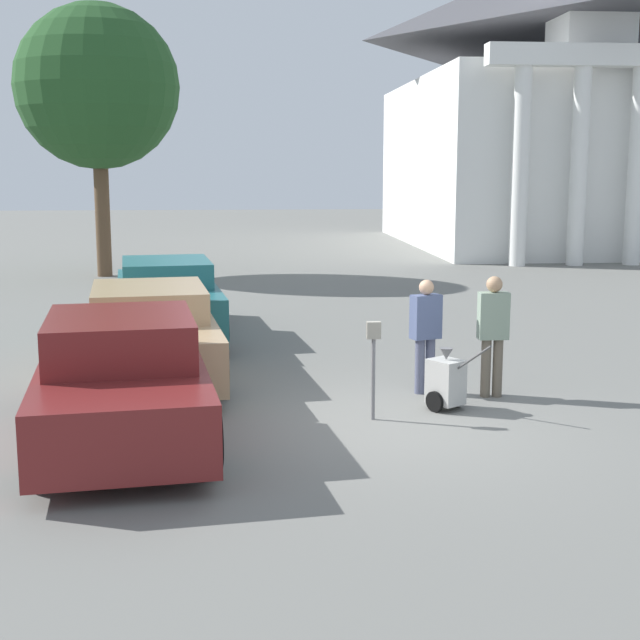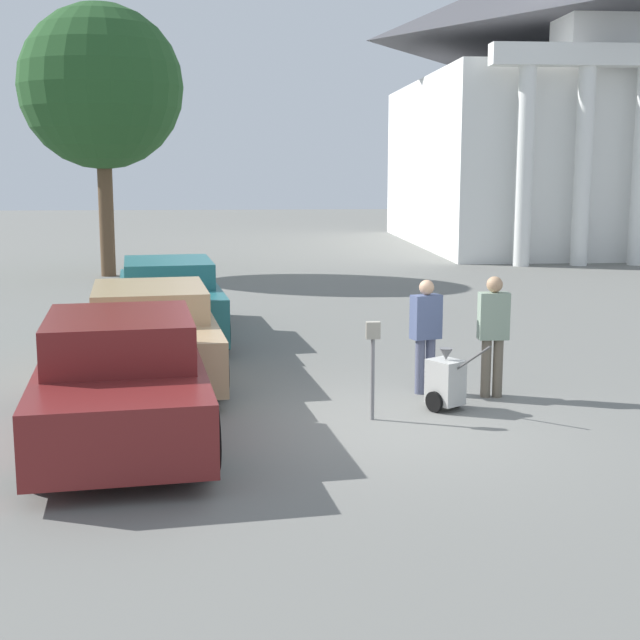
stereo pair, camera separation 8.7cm
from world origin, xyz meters
TOP-DOWN VIEW (x-y plane):
  - ground_plane at (0.00, 0.00)m, footprint 120.00×120.00m
  - parked_car_maroon at (-3.19, -0.16)m, footprint 2.51×5.14m
  - parked_car_tan at (-3.19, 3.08)m, footprint 2.57×5.44m
  - parked_car_teal at (-3.19, 6.35)m, footprint 2.47×5.32m
  - parking_meter at (-0.06, 0.27)m, footprint 0.18×0.09m
  - person_worker at (0.89, 1.58)m, footprint 0.47×0.34m
  - person_supervisor at (1.79, 1.28)m, footprint 0.43×0.23m
  - equipment_cart at (0.98, 0.67)m, footprint 0.72×0.92m
  - church at (10.38, 26.09)m, footprint 10.09×16.75m
  - shade_tree at (-5.87, 16.41)m, footprint 4.78×4.78m

SIDE VIEW (x-z plane):
  - ground_plane at x=0.00m, z-range 0.00..0.00m
  - equipment_cart at x=0.98m, z-range -0.11..0.89m
  - parked_car_tan at x=-3.19m, z-range -0.03..1.40m
  - parked_car_maroon at x=-3.19m, z-range -0.05..1.47m
  - parked_car_teal at x=-3.19m, z-range -0.03..1.47m
  - parking_meter at x=-0.06m, z-range 0.26..1.55m
  - person_worker at x=0.89m, z-range 0.11..1.76m
  - person_supervisor at x=1.79m, z-range 0.12..1.85m
  - shade_tree at x=-5.87m, z-range 1.56..9.52m
  - church at x=10.38m, z-range -6.88..19.39m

